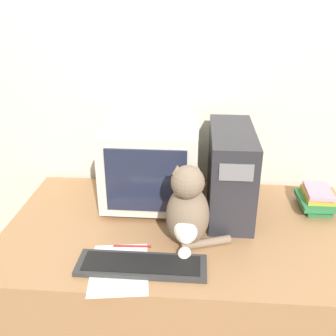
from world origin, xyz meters
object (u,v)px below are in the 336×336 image
object	(u,v)px
crt_monitor	(151,164)
computer_tower	(230,171)
keyboard	(142,265)
pen	(132,246)
cat	(188,211)
book_stack	(316,199)

from	to	relation	value
crt_monitor	computer_tower	distance (m)	0.37
keyboard	pen	size ratio (longest dim) A/B	3.20
computer_tower	cat	distance (m)	0.35
computer_tower	pen	world-z (taller)	computer_tower
crt_monitor	book_stack	distance (m)	0.79
computer_tower	book_stack	size ratio (longest dim) A/B	2.33
book_stack	pen	xyz separation A→B (m)	(-0.81, -0.37, -0.05)
keyboard	pen	xyz separation A→B (m)	(-0.06, 0.12, -0.01)
computer_tower	keyboard	xyz separation A→B (m)	(-0.34, -0.46, -0.18)
cat	crt_monitor	bearing A→B (deg)	122.60
cat	book_stack	size ratio (longest dim) A/B	1.72
cat	computer_tower	bearing A→B (deg)	62.12
cat	book_stack	bearing A→B (deg)	32.87
keyboard	pen	bearing A→B (deg)	114.48
keyboard	crt_monitor	bearing A→B (deg)	92.19
keyboard	book_stack	size ratio (longest dim) A/B	2.33
crt_monitor	pen	bearing A→B (deg)	-95.60
crt_monitor	computer_tower	world-z (taller)	crt_monitor
keyboard	cat	world-z (taller)	cat
computer_tower	cat	world-z (taller)	computer_tower
crt_monitor	book_stack	xyz separation A→B (m)	(0.77, -0.00, -0.15)
computer_tower	cat	size ratio (longest dim) A/B	1.35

